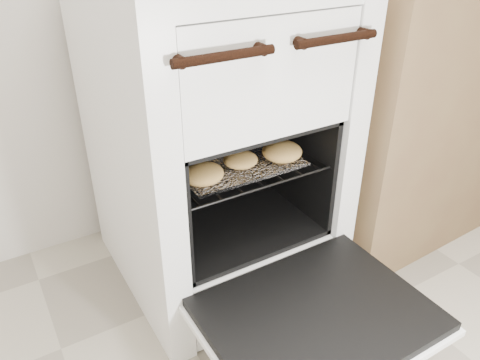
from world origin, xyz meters
name	(u,v)px	position (x,y,z in m)	size (l,w,h in m)	color
stove	(215,144)	(-0.09, 1.14, 0.48)	(0.64, 0.71, 0.98)	white
oven_door	(317,317)	(-0.09, 0.60, 0.21)	(0.58, 0.45, 0.04)	black
oven_rack	(226,157)	(-0.09, 1.07, 0.47)	(0.47, 0.45, 0.01)	black
foil_sheet	(229,157)	(-0.09, 1.05, 0.47)	(0.36, 0.32, 0.01)	white
baked_rolls	(229,156)	(-0.11, 1.01, 0.50)	(0.42, 0.32, 0.05)	tan
counter	(406,105)	(0.73, 1.11, 0.47)	(0.94, 0.62, 0.94)	brown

